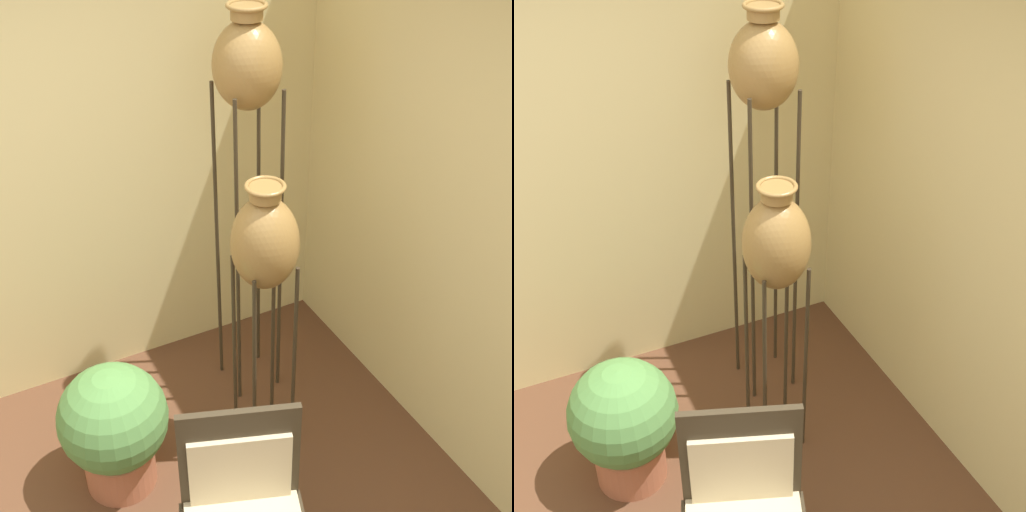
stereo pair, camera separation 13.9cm
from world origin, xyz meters
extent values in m
cylinder|color=#382D1E|center=(1.03, 1.20, 0.91)|extent=(0.02, 0.02, 1.83)
cylinder|color=#382D1E|center=(1.28, 1.20, 0.91)|extent=(0.02, 0.02, 1.83)
cylinder|color=#382D1E|center=(1.03, 1.45, 0.91)|extent=(0.02, 0.02, 1.83)
cylinder|color=#382D1E|center=(1.28, 1.45, 0.91)|extent=(0.02, 0.02, 1.83)
torus|color=#382D1E|center=(1.16, 1.33, 1.83)|extent=(0.26, 0.26, 0.02)
ellipsoid|color=olive|center=(1.16, 1.33, 1.92)|extent=(0.33, 0.33, 0.42)
cylinder|color=olive|center=(1.16, 1.33, 2.16)|extent=(0.15, 0.15, 0.06)
torus|color=olive|center=(1.16, 1.33, 2.19)|extent=(0.19, 0.19, 0.02)
cylinder|color=#382D1E|center=(0.91, 0.77, 0.58)|extent=(0.02, 0.02, 1.16)
cylinder|color=#382D1E|center=(1.13, 0.77, 0.58)|extent=(0.02, 0.02, 1.16)
cylinder|color=#382D1E|center=(0.91, 0.99, 0.58)|extent=(0.02, 0.02, 1.16)
cylinder|color=#382D1E|center=(1.13, 0.99, 0.58)|extent=(0.02, 0.02, 1.16)
torus|color=#382D1E|center=(1.02, 0.88, 1.16)|extent=(0.23, 0.23, 0.02)
ellipsoid|color=olive|center=(1.02, 0.88, 1.26)|extent=(0.32, 0.32, 0.46)
cylinder|color=olive|center=(1.02, 0.88, 1.52)|extent=(0.14, 0.14, 0.06)
torus|color=olive|center=(1.02, 0.88, 1.55)|extent=(0.18, 0.18, 0.02)
cube|color=#382D1E|center=(0.55, 0.21, 0.76)|extent=(0.47, 0.19, 0.52)
cube|color=beige|center=(0.54, 0.19, 0.71)|extent=(0.40, 0.16, 0.37)
cylinder|color=#B26647|center=(0.23, 0.95, 0.12)|extent=(0.36, 0.36, 0.25)
torus|color=#B26647|center=(0.23, 0.95, 0.25)|extent=(0.39, 0.39, 0.02)
sphere|color=#568E47|center=(0.23, 0.95, 0.45)|extent=(0.54, 0.54, 0.54)
camera|label=1|loc=(-0.26, -1.51, 3.02)|focal=50.00mm
camera|label=2|loc=(-0.14, -1.57, 3.02)|focal=50.00mm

